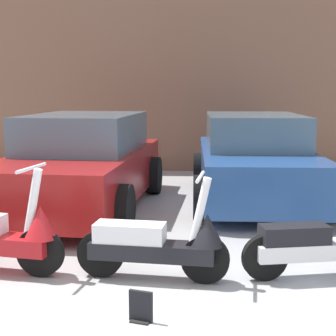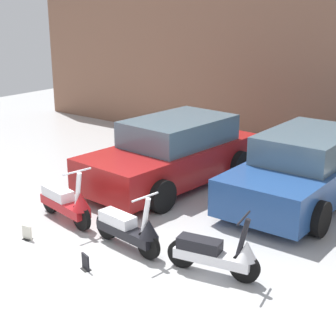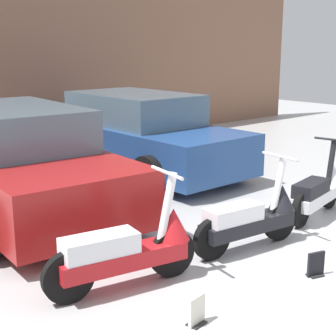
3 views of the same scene
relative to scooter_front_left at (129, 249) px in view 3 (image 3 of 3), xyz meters
name	(u,v)px [view 3 (image 3 of 3)]	position (x,y,z in m)	size (l,w,h in m)	color
scooter_front_left	(129,249)	(0.00, 0.00, 0.00)	(1.60, 0.65, 1.12)	black
scooter_front_right	(252,217)	(1.68, -0.15, -0.02)	(1.53, 0.56, 1.07)	black
scooter_front_center	(319,190)	(3.29, 0.00, -0.03)	(1.48, 0.60, 1.04)	black
car_rear_left	(18,162)	(0.28, 2.95, 0.31)	(2.39, 4.51, 1.48)	maroon
car_rear_center	(141,135)	(3.08, 3.68, 0.30)	(2.10, 4.29, 1.45)	navy
placard_near_left_scooter	(197,312)	(0.00, -0.94, -0.28)	(0.20, 0.14, 0.26)	black
placard_near_right_scooter	(316,265)	(1.59, -1.08, -0.28)	(0.20, 0.16, 0.26)	black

